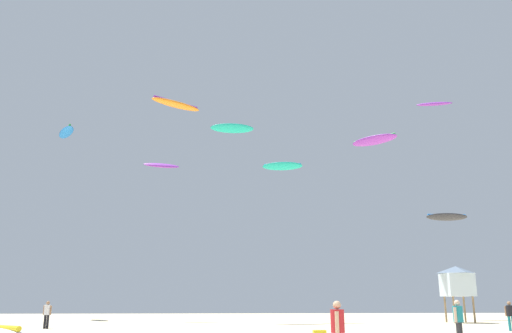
# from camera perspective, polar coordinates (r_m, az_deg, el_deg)

# --- Properties ---
(person_foreground) EXTENTS (0.35, 0.50, 1.57)m
(person_foreground) POSITION_cam_1_polar(r_m,az_deg,el_deg) (14.15, 8.93, -16.96)
(person_foreground) COLOR navy
(person_foreground) RESTS_ON ground
(person_midground) EXTENTS (0.51, 0.35, 1.57)m
(person_midground) POSITION_cam_1_polar(r_m,az_deg,el_deg) (34.09, -21.88, -14.60)
(person_midground) COLOR black
(person_midground) RESTS_ON ground
(person_left) EXTENTS (0.44, 0.35, 1.55)m
(person_left) POSITION_cam_1_polar(r_m,az_deg,el_deg) (32.40, 26.05, -14.26)
(person_left) COLOR teal
(person_left) RESTS_ON ground
(person_right) EXTENTS (0.44, 0.38, 1.61)m
(person_right) POSITION_cam_1_polar(r_m,az_deg,el_deg) (21.75, 21.26, -15.21)
(person_right) COLOR #2D2D33
(person_right) RESTS_ON ground
(lifeguard_tower) EXTENTS (2.30, 2.30, 4.15)m
(lifeguard_tower) POSITION_cam_1_polar(r_m,az_deg,el_deg) (43.24, 21.11, -11.59)
(lifeguard_tower) COLOR #8C704C
(lifeguard_tower) RESTS_ON ground
(kite_aloft_1) EXTENTS (3.41, 1.55, 0.75)m
(kite_aloft_1) POSITION_cam_1_polar(r_m,az_deg,el_deg) (42.87, 2.91, 0.05)
(kite_aloft_1) COLOR #19B29E
(kite_aloft_2) EXTENTS (3.24, 1.62, 0.68)m
(kite_aloft_2) POSITION_cam_1_polar(r_m,az_deg,el_deg) (46.36, -10.30, 0.11)
(kite_aloft_2) COLOR purple
(kite_aloft_3) EXTENTS (2.91, 4.40, 0.58)m
(kite_aloft_3) POSITION_cam_1_polar(r_m,az_deg,el_deg) (55.15, -20.05, 3.54)
(kite_aloft_3) COLOR blue
(kite_aloft_4) EXTENTS (3.92, 1.22, 0.85)m
(kite_aloft_4) POSITION_cam_1_polar(r_m,az_deg,el_deg) (51.33, 20.15, -5.19)
(kite_aloft_4) COLOR #2D2D33
(kite_aloft_5) EXTENTS (2.89, 2.39, 0.39)m
(kite_aloft_5) POSITION_cam_1_polar(r_m,az_deg,el_deg) (28.89, -8.75, 6.74)
(kite_aloft_5) COLOR orange
(kite_aloft_6) EXTENTS (3.58, 1.16, 0.82)m
(kite_aloft_6) POSITION_cam_1_polar(r_m,az_deg,el_deg) (42.83, -2.64, 4.20)
(kite_aloft_6) COLOR #19B29E
(kite_aloft_7) EXTENTS (2.48, 2.45, 0.54)m
(kite_aloft_7) POSITION_cam_1_polar(r_m,az_deg,el_deg) (29.46, 12.81, 2.84)
(kite_aloft_7) COLOR purple
(kite_aloft_8) EXTENTS (3.26, 1.67, 0.56)m
(kite_aloft_8) POSITION_cam_1_polar(r_m,az_deg,el_deg) (49.43, 18.92, 6.49)
(kite_aloft_8) COLOR purple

